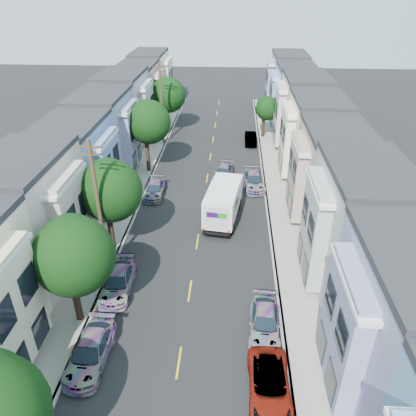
% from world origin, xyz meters
% --- Properties ---
extents(ground, '(160.00, 160.00, 0.00)m').
position_xyz_m(ground, '(0.00, 0.00, 0.00)').
color(ground, black).
rests_on(ground, ground).
extents(road_slab, '(12.00, 70.00, 0.02)m').
position_xyz_m(road_slab, '(0.00, 15.00, 0.01)').
color(road_slab, black).
rests_on(road_slab, ground).
extents(curb_left, '(0.30, 70.00, 0.15)m').
position_xyz_m(curb_left, '(-6.05, 15.00, 0.07)').
color(curb_left, gray).
rests_on(curb_left, ground).
extents(curb_right, '(0.30, 70.00, 0.15)m').
position_xyz_m(curb_right, '(6.05, 15.00, 0.07)').
color(curb_right, gray).
rests_on(curb_right, ground).
extents(sidewalk_left, '(2.60, 70.00, 0.15)m').
position_xyz_m(sidewalk_left, '(-7.35, 15.00, 0.07)').
color(sidewalk_left, gray).
rests_on(sidewalk_left, ground).
extents(sidewalk_right, '(2.60, 70.00, 0.15)m').
position_xyz_m(sidewalk_right, '(7.35, 15.00, 0.07)').
color(sidewalk_right, gray).
rests_on(sidewalk_right, ground).
extents(centerline, '(0.12, 70.00, 0.01)m').
position_xyz_m(centerline, '(0.00, 15.00, 0.00)').
color(centerline, gold).
rests_on(centerline, ground).
extents(townhouse_row_left, '(5.00, 70.00, 8.50)m').
position_xyz_m(townhouse_row_left, '(-11.15, 15.00, 0.00)').
color(townhouse_row_left, tan).
rests_on(townhouse_row_left, ground).
extents(townhouse_row_right, '(5.00, 70.00, 8.50)m').
position_xyz_m(townhouse_row_right, '(11.15, 15.00, 0.00)').
color(townhouse_row_right, tan).
rests_on(townhouse_row_right, ground).
extents(tree_b, '(4.70, 4.70, 7.34)m').
position_xyz_m(tree_b, '(-6.30, -3.14, 4.97)').
color(tree_b, black).
rests_on(tree_b, ground).
extents(tree_c, '(4.70, 4.70, 7.54)m').
position_xyz_m(tree_c, '(-6.30, 4.60, 5.17)').
color(tree_c, black).
rests_on(tree_c, ground).
extents(tree_d, '(4.61, 4.61, 7.94)m').
position_xyz_m(tree_d, '(-6.30, 19.42, 5.61)').
color(tree_d, black).
rests_on(tree_d, ground).
extents(tree_e, '(4.70, 4.70, 7.46)m').
position_xyz_m(tree_e, '(-6.30, 32.67, 5.09)').
color(tree_e, black).
rests_on(tree_e, ground).
extents(tree_far_r, '(3.10, 3.10, 5.48)m').
position_xyz_m(tree_far_r, '(6.89, 31.27, 3.88)').
color(tree_far_r, black).
rests_on(tree_far_r, ground).
extents(utility_pole_near, '(1.60, 0.26, 10.00)m').
position_xyz_m(utility_pole_near, '(-6.30, 2.00, 5.15)').
color(utility_pole_near, '#42301E').
rests_on(utility_pole_near, ground).
extents(utility_pole_far, '(1.60, 0.26, 10.00)m').
position_xyz_m(utility_pole_far, '(-6.30, 28.00, 5.15)').
color(utility_pole_far, '#42301E').
rests_on(utility_pole_far, ground).
extents(fedex_truck, '(2.54, 6.60, 3.17)m').
position_xyz_m(fedex_truck, '(1.97, 9.74, 1.77)').
color(fedex_truck, white).
rests_on(fedex_truck, ground).
extents(lead_sedan, '(2.45, 4.45, 1.27)m').
position_xyz_m(lead_sedan, '(1.71, 18.16, 0.63)').
color(lead_sedan, black).
rests_on(lead_sedan, ground).
extents(parked_left_b, '(2.10, 4.75, 1.41)m').
position_xyz_m(parked_left_b, '(-4.90, -6.18, 0.70)').
color(parked_left_b, '#0B0A3F').
rests_on(parked_left_b, ground).
extents(parked_left_c, '(2.16, 4.73, 1.39)m').
position_xyz_m(parked_left_c, '(-4.90, -0.21, 0.70)').
color(parked_left_c, gray).
rests_on(parked_left_c, ground).
extents(parked_left_d, '(1.89, 4.30, 1.28)m').
position_xyz_m(parked_left_d, '(-4.90, 13.77, 0.64)').
color(parked_left_d, '#500C03').
rests_on(parked_left_d, ground).
extents(parked_right_a, '(2.17, 4.63, 1.28)m').
position_xyz_m(parked_right_a, '(4.90, -7.57, 0.64)').
color(parked_right_a, '#616161').
rests_on(parked_right_a, ground).
extents(parked_right_b, '(2.08, 4.47, 1.31)m').
position_xyz_m(parked_right_b, '(4.90, -3.26, 0.66)').
color(parked_right_b, silver).
rests_on(parked_right_b, ground).
extents(parked_right_c, '(2.38, 4.88, 1.42)m').
position_xyz_m(parked_right_c, '(4.90, 16.24, 0.71)').
color(parked_right_c, black).
rests_on(parked_right_c, ground).
extents(parked_right_d, '(1.43, 4.04, 1.34)m').
position_xyz_m(parked_right_d, '(4.90, 28.79, 0.67)').
color(parked_right_d, black).
rests_on(parked_right_d, ground).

